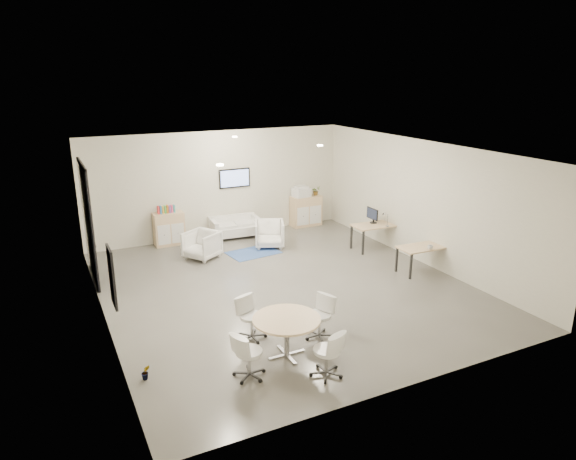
# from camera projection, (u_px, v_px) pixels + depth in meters

# --- Properties ---
(room_shell) EXTENTS (9.60, 10.60, 4.80)m
(room_shell) POSITION_uv_depth(u_px,v_px,m) (284.00, 221.00, 11.61)
(room_shell) COLOR #53514C
(room_shell) RESTS_ON ground
(glass_door) EXTENTS (0.09, 1.90, 2.85)m
(glass_door) POSITION_uv_depth(u_px,v_px,m) (87.00, 219.00, 12.11)
(glass_door) COLOR black
(glass_door) RESTS_ON room_shell
(artwork) EXTENTS (0.05, 0.54, 1.04)m
(artwork) POSITION_uv_depth(u_px,v_px,m) (112.00, 277.00, 8.57)
(artwork) COLOR black
(artwork) RESTS_ON room_shell
(wall_tv) EXTENTS (0.98, 0.06, 0.58)m
(wall_tv) POSITION_uv_depth(u_px,v_px,m) (235.00, 178.00, 15.60)
(wall_tv) COLOR black
(wall_tv) RESTS_ON room_shell
(ceiling_spots) EXTENTS (3.14, 4.14, 0.03)m
(ceiling_spots) POSITION_uv_depth(u_px,v_px,m) (260.00, 147.00, 11.78)
(ceiling_spots) COLOR #FFEAC6
(ceiling_spots) RESTS_ON room_shell
(sideboard_left) EXTENTS (0.86, 0.44, 0.96)m
(sideboard_left) POSITION_uv_depth(u_px,v_px,m) (169.00, 229.00, 14.89)
(sideboard_left) COLOR #D9B582
(sideboard_left) RESTS_ON room_shell
(sideboard_right) EXTENTS (0.99, 0.48, 0.99)m
(sideboard_right) POSITION_uv_depth(u_px,v_px,m) (306.00, 211.00, 16.78)
(sideboard_right) COLOR #D9B582
(sideboard_right) RESTS_ON room_shell
(books) EXTENTS (0.50, 0.14, 0.22)m
(books) POSITION_uv_depth(u_px,v_px,m) (166.00, 209.00, 14.70)
(books) COLOR red
(books) RESTS_ON sideboard_left
(printer) EXTENTS (0.56, 0.49, 0.36)m
(printer) POSITION_uv_depth(u_px,v_px,m) (301.00, 192.00, 16.51)
(printer) COLOR white
(printer) RESTS_ON sideboard_right
(loveseat) EXTENTS (1.50, 0.82, 0.55)m
(loveseat) POSITION_uv_depth(u_px,v_px,m) (234.00, 227.00, 15.67)
(loveseat) COLOR silver
(loveseat) RESTS_ON room_shell
(blue_rug) EXTENTS (1.48, 1.09, 0.01)m
(blue_rug) POSITION_uv_depth(u_px,v_px,m) (253.00, 253.00, 14.34)
(blue_rug) COLOR #314996
(blue_rug) RESTS_ON room_shell
(armchair_left) EXTENTS (1.06, 1.08, 0.82)m
(armchair_left) POSITION_uv_depth(u_px,v_px,m) (202.00, 244.00, 13.82)
(armchair_left) COLOR silver
(armchair_left) RESTS_ON room_shell
(armchair_right) EXTENTS (1.04, 1.01, 0.84)m
(armchair_right) POSITION_uv_depth(u_px,v_px,m) (269.00, 233.00, 14.75)
(armchair_right) COLOR silver
(armchair_right) RESTS_ON room_shell
(desk_rear) EXTENTS (1.40, 0.75, 0.71)m
(desk_rear) POSITION_uv_depth(u_px,v_px,m) (376.00, 227.00, 14.54)
(desk_rear) COLOR #D9B582
(desk_rear) RESTS_ON room_shell
(desk_front) EXTENTS (1.31, 0.69, 0.67)m
(desk_front) POSITION_uv_depth(u_px,v_px,m) (423.00, 249.00, 12.83)
(desk_front) COLOR #D9B582
(desk_front) RESTS_ON room_shell
(monitor) EXTENTS (0.20, 0.50, 0.44)m
(monitor) POSITION_uv_depth(u_px,v_px,m) (373.00, 215.00, 14.56)
(monitor) COLOR black
(monitor) RESTS_ON desk_rear
(round_table) EXTENTS (1.20, 1.20, 0.73)m
(round_table) POSITION_uv_depth(u_px,v_px,m) (287.00, 323.00, 8.94)
(round_table) COLOR #D9B582
(round_table) RESTS_ON room_shell
(meeting_chairs) EXTENTS (2.43, 2.43, 0.82)m
(meeting_chairs) POSITION_uv_depth(u_px,v_px,m) (287.00, 335.00, 9.01)
(meeting_chairs) COLOR white
(meeting_chairs) RESTS_ON room_shell
(plant_cabinet) EXTENTS (0.35, 0.36, 0.23)m
(plant_cabinet) POSITION_uv_depth(u_px,v_px,m) (316.00, 192.00, 16.73)
(plant_cabinet) COLOR #3F7F3F
(plant_cabinet) RESTS_ON sideboard_right
(plant_floor) EXTENTS (0.17, 0.28, 0.12)m
(plant_floor) POSITION_uv_depth(u_px,v_px,m) (146.00, 376.00, 8.41)
(plant_floor) COLOR #3F7F3F
(plant_floor) RESTS_ON room_shell
(cup) EXTENTS (0.15, 0.12, 0.13)m
(cup) POSITION_uv_depth(u_px,v_px,m) (430.00, 247.00, 12.58)
(cup) COLOR white
(cup) RESTS_ON desk_front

